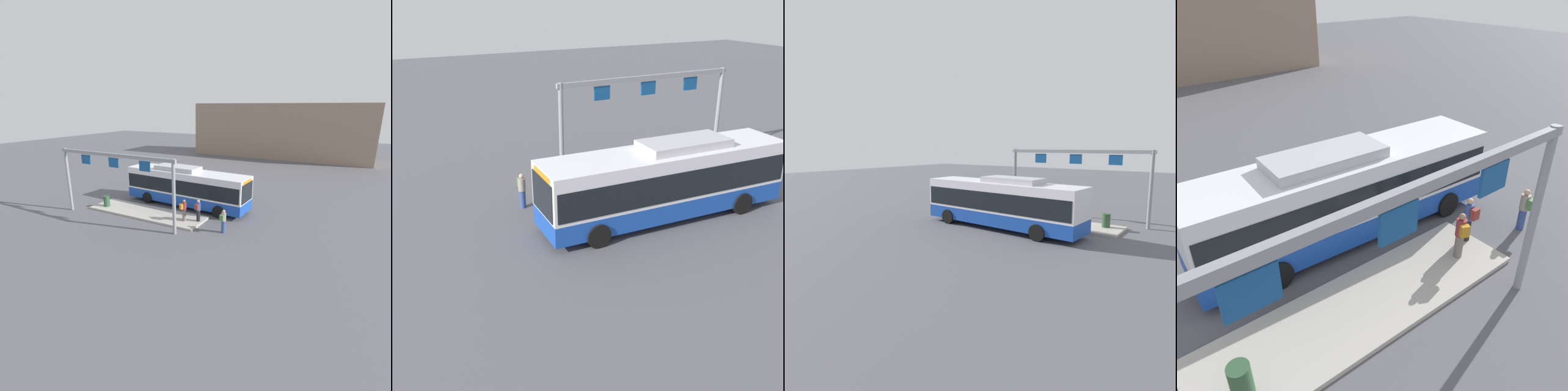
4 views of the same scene
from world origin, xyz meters
The scene contains 9 objects.
ground_plane centered at (0.00, 0.00, 0.00)m, with size 120.00×120.00×0.00m, color #56565B.
platform_curb centered at (-1.83, -3.32, 0.08)m, with size 10.00×2.80×0.16m, color #B2ADA3.
bus_main centered at (-0.01, 0.00, 1.81)m, with size 11.30×3.10×3.46m.
person_boarding centered at (5.16, -3.83, 0.89)m, with size 0.37×0.55×1.67m.
person_waiting_near centered at (1.87, -3.57, 1.05)m, with size 0.51×0.60×1.67m.
person_waiting_mid centered at (2.83, -3.12, 1.05)m, with size 0.35×0.53×1.67m.
platform_sign_gantry centered at (-2.80, -5.58, 3.82)m, with size 10.62×0.24×5.20m.
station_building centered at (0.91, 30.27, 4.41)m, with size 28.42×8.00×8.83m, color gray.
trash_bin centered at (-5.69, -3.80, 0.61)m, with size 0.52×0.52×0.90m, color #2D5133.
Camera 1 is at (12.39, -21.16, 8.44)m, focal length 26.94 mm.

